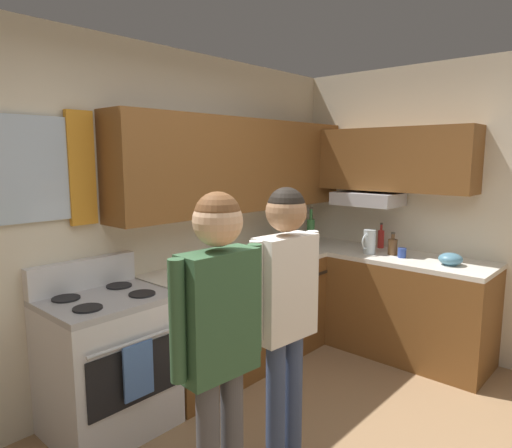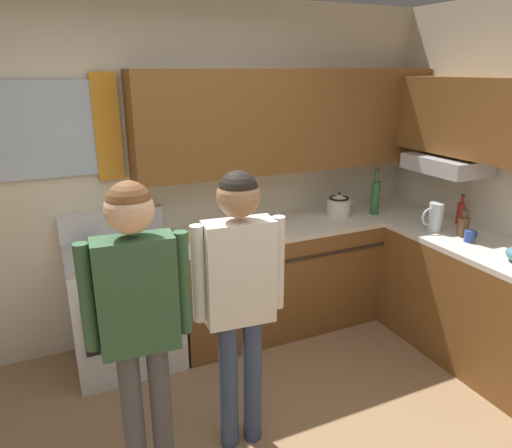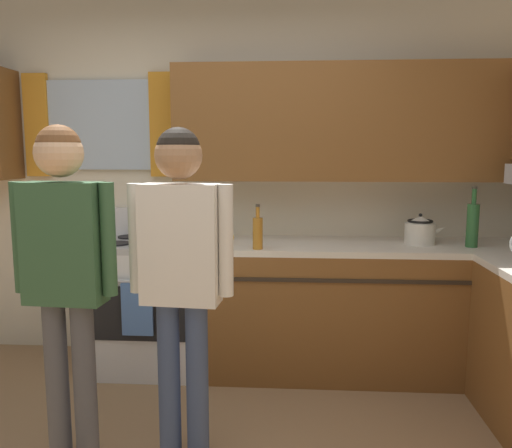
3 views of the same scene
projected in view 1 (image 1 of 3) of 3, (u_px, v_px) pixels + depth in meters
The scene contains 15 objects.
back_wall_unit at pixel (143, 199), 3.32m from camera, with size 4.60×0.42×2.60m.
right_wall_unit at pixel (485, 202), 3.80m from camera, with size 0.52×4.05×2.60m.
kitchen_counter_run at pixel (318, 306), 4.05m from camera, with size 2.30×1.98×0.90m.
stove_oven at pixel (108, 361), 2.93m from camera, with size 0.74×0.67×1.10m.
bottle_squat_brown at pixel (393, 246), 4.08m from camera, with size 0.08×0.08×0.21m.
bottle_wine_green at pixel (311, 232), 4.36m from camera, with size 0.08×0.08×0.39m.
bottle_sauce_red at pixel (381, 238), 4.37m from camera, with size 0.06×0.06×0.25m.
bottle_oil_amber at pixel (218, 265), 3.24m from camera, with size 0.06×0.06×0.29m.
mug_mustard_yellow at pixel (179, 277), 3.17m from camera, with size 0.12×0.08×0.09m.
mug_cobalt_blue at pixel (402, 253), 3.97m from camera, with size 0.11×0.07×0.08m.
stovetop_kettle at pixel (284, 242), 4.20m from camera, with size 0.27×0.20×0.21m.
water_pitcher at pixel (369, 242), 4.10m from camera, with size 0.19×0.11×0.22m.
mixing_bowl at pixel (451, 259), 3.69m from camera, with size 0.19×0.19×0.10m.
adult_left at pixel (219, 327), 2.02m from camera, with size 0.51×0.22×1.64m.
adult_in_plaid at pixel (285, 298), 2.45m from camera, with size 0.50×0.22×1.62m.
Camera 1 is at (-1.80, -1.02, 1.79)m, focal length 31.73 mm.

